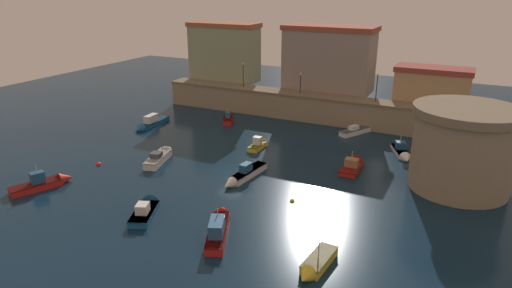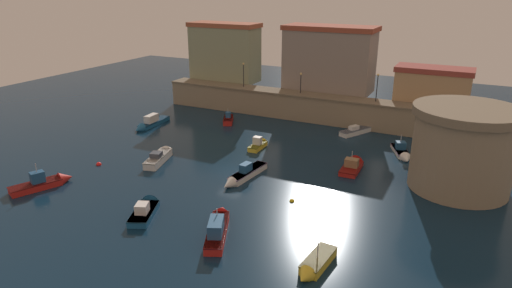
{
  "view_description": "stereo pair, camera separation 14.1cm",
  "coord_description": "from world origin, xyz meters",
  "views": [
    {
      "loc": [
        22.02,
        -38.17,
        19.02
      ],
      "look_at": [
        0.0,
        5.95,
        1.13
      ],
      "focal_mm": 31.21,
      "sensor_mm": 36.0,
      "label": 1
    },
    {
      "loc": [
        22.15,
        -38.11,
        19.02
      ],
      "look_at": [
        0.0,
        5.95,
        1.13
      ],
      "focal_mm": 31.21,
      "sensor_mm": 36.0,
      "label": 2
    }
  ],
  "objects": [
    {
      "name": "moored_boat_8",
      "position": [
        15.66,
        12.85,
        0.36
      ],
      "size": [
        3.37,
        5.5,
        2.66
      ],
      "rotation": [
        0.0,
        0.0,
        -1.17
      ],
      "color": "white",
      "rests_on": "ground"
    },
    {
      "name": "mooring_buoy_1",
      "position": [
        8.57,
        -3.68,
        0.0
      ],
      "size": [
        0.46,
        0.46,
        0.46
      ],
      "primitive_type": "sphere",
      "color": "yellow",
      "rests_on": "ground"
    },
    {
      "name": "moored_boat_9",
      "position": [
        -0.5,
        7.89,
        0.43
      ],
      "size": [
        1.25,
        4.14,
        1.8
      ],
      "rotation": [
        0.0,
        0.0,
        1.58
      ],
      "color": "gold",
      "rests_on": "ground"
    },
    {
      "name": "fortress_tower",
      "position": [
        21.95,
        6.31,
        4.15
      ],
      "size": [
        10.04,
        10.04,
        8.19
      ],
      "color": "gray",
      "rests_on": "ground"
    },
    {
      "name": "moored_boat_4",
      "position": [
        -14.47,
        -11.72,
        0.47
      ],
      "size": [
        3.66,
        6.06,
        3.04
      ],
      "rotation": [
        0.0,
        0.0,
        1.18
      ],
      "color": "red",
      "rests_on": "ground"
    },
    {
      "name": "moored_boat_1",
      "position": [
        -2.1,
        -11.31,
        0.39
      ],
      "size": [
        3.58,
        5.48,
        1.91
      ],
      "rotation": [
        0.0,
        0.0,
        1.97
      ],
      "color": "#195689",
      "rests_on": "ground"
    },
    {
      "name": "moored_boat_3",
      "position": [
        -18.04,
        8.46,
        0.45
      ],
      "size": [
        1.98,
        7.18,
        2.03
      ],
      "rotation": [
        0.0,
        0.0,
        -1.5
      ],
      "color": "#195689",
      "rests_on": "ground"
    },
    {
      "name": "old_town_backdrop",
      "position": [
        -2.02,
        25.91,
        8.06
      ],
      "size": [
        43.4,
        5.9,
        9.61
      ],
      "color": "gray",
      "rests_on": "ground"
    },
    {
      "name": "moored_boat_11",
      "position": [
        9.17,
        19.22,
        0.41
      ],
      "size": [
        4.26,
        6.59,
        1.45
      ],
      "rotation": [
        0.0,
        0.0,
        1.09
      ],
      "color": "white",
      "rests_on": "ground"
    },
    {
      "name": "quay_lamp_2",
      "position": [
        10.3,
        21.74,
        6.34
      ],
      "size": [
        0.32,
        0.32,
        3.8
      ],
      "color": "black",
      "rests_on": "quay_wall"
    },
    {
      "name": "quay_wall",
      "position": [
        0.0,
        21.74,
        1.94
      ],
      "size": [
        45.15,
        3.51,
        3.85
      ],
      "color": "gray",
      "rests_on": "ground"
    },
    {
      "name": "quay_lamp_0",
      "position": [
        -10.09,
        21.74,
        6.3
      ],
      "size": [
        0.32,
        0.32,
        3.72
      ],
      "color": "black",
      "rests_on": "quay_wall"
    },
    {
      "name": "ground_plane",
      "position": [
        0.0,
        0.0,
        0.0
      ],
      "size": [
        120.8,
        120.8,
        0.0
      ],
      "primitive_type": "plane",
      "color": "#0C2338"
    },
    {
      "name": "moored_boat_6",
      "position": [
        11.52,
        6.68,
        0.38
      ],
      "size": [
        1.9,
        5.22,
        2.85
      ],
      "rotation": [
        0.0,
        0.0,
        1.6
      ],
      "color": "red",
      "rests_on": "ground"
    },
    {
      "name": "moored_boat_5",
      "position": [
        -9.2,
        15.35,
        0.51
      ],
      "size": [
        2.82,
        4.19,
        2.33
      ],
      "rotation": [
        0.0,
        0.0,
        2.01
      ],
      "color": "red",
      "rests_on": "ground"
    },
    {
      "name": "mooring_buoy_0",
      "position": [
        -13.98,
        -5.17,
        0.0
      ],
      "size": [
        0.6,
        0.6,
        0.6
      ],
      "primitive_type": "sphere",
      "color": "red",
      "rests_on": "ground"
    },
    {
      "name": "moored_boat_7",
      "position": [
        2.17,
        -1.31,
        0.45
      ],
      "size": [
        2.02,
        7.06,
        1.81
      ],
      "rotation": [
        0.0,
        0.0,
        -1.68
      ],
      "color": "silver",
      "rests_on": "ground"
    },
    {
      "name": "moored_boat_2",
      "position": [
        -8.72,
        -0.84,
        0.48
      ],
      "size": [
        3.08,
        6.53,
        1.64
      ],
      "rotation": [
        0.0,
        0.0,
        1.84
      ],
      "color": "white",
      "rests_on": "ground"
    },
    {
      "name": "moored_boat_10",
      "position": [
        5.28,
        -11.37,
        0.57
      ],
      "size": [
        4.2,
        7.06,
        2.64
      ],
      "rotation": [
        0.0,
        0.0,
        2.0
      ],
      "color": "red",
      "rests_on": "ground"
    },
    {
      "name": "quay_lamp_1",
      "position": [
        -0.67,
        21.74,
        5.87
      ],
      "size": [
        0.32,
        0.32,
        2.98
      ],
      "color": "black",
      "rests_on": "quay_wall"
    },
    {
      "name": "moored_boat_0",
      "position": [
        13.95,
        -12.67,
        0.39
      ],
      "size": [
        1.76,
        4.77,
        2.99
      ],
      "rotation": [
        0.0,
        0.0,
        -1.66
      ],
      "color": "gold",
      "rests_on": "ground"
    }
  ]
}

